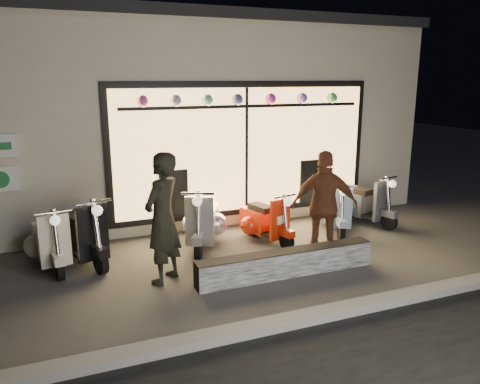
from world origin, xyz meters
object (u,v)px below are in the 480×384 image
Objects in this scene: scooter_red at (262,220)px; man at (163,218)px; graffiti_barrier at (286,263)px; woman at (325,206)px; scooter_silver at (204,220)px.

man is at bearing -166.21° from scooter_red.
woman reaches higher than graffiti_barrier.
woman is at bearing 25.14° from graffiti_barrier.
scooter_red is at bearing 13.28° from scooter_silver.
scooter_red is 2.46m from man.
man is (-1.76, 0.50, 0.76)m from graffiti_barrier.
man is 1.07× the size of woman.
graffiti_barrier is 2.18× the size of scooter_red.
man is (-1.03, -1.34, 0.53)m from scooter_silver.
man is at bearing 164.10° from graffiti_barrier.
graffiti_barrier is at bearing 120.63° from man.
graffiti_barrier is 1.98m from man.
woman is (0.90, 0.42, 0.70)m from graffiti_barrier.
graffiti_barrier is at bearing -44.24° from scooter_silver.
scooter_red is (0.34, 1.63, 0.17)m from graffiti_barrier.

